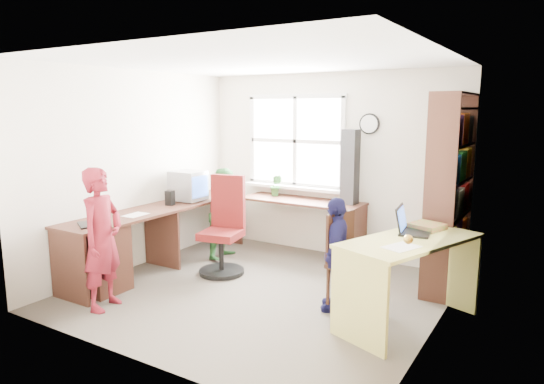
{
  "coord_description": "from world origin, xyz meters",
  "views": [
    {
      "loc": [
        2.67,
        -4.14,
        1.93
      ],
      "look_at": [
        0.0,
        0.25,
        1.05
      ],
      "focal_mm": 32.0,
      "sensor_mm": 36.0,
      "label": 1
    }
  ],
  "objects_px": {
    "crt_monitor": "(188,186)",
    "cd_tower": "(350,167)",
    "l_desk": "(150,240)",
    "bookshelf": "(449,197)",
    "right_desk": "(409,262)",
    "laptop_left": "(95,220)",
    "person_red": "(102,239)",
    "person_green": "(226,213)",
    "swivel_chair": "(224,231)",
    "person_navy": "(336,254)",
    "wooden_chair": "(349,258)",
    "potted_plant": "(276,185)",
    "laptop_right": "(410,227)"
  },
  "relations": [
    {
      "from": "laptop_left",
      "to": "person_green",
      "type": "xyz_separation_m",
      "value": [
        0.38,
        1.74,
        -0.21
      ]
    },
    {
      "from": "l_desk",
      "to": "crt_monitor",
      "type": "height_order",
      "value": "crt_monitor"
    },
    {
      "from": "l_desk",
      "to": "bookshelf",
      "type": "xyz_separation_m",
      "value": [
        2.96,
        1.47,
        0.55
      ]
    },
    {
      "from": "swivel_chair",
      "to": "laptop_left",
      "type": "xyz_separation_m",
      "value": [
        -0.71,
        -1.25,
        0.3
      ]
    },
    {
      "from": "bookshelf",
      "to": "wooden_chair",
      "type": "distance_m",
      "value": 1.39
    },
    {
      "from": "person_navy",
      "to": "person_green",
      "type": "bearing_deg",
      "value": -133.4
    },
    {
      "from": "laptop_left",
      "to": "person_navy",
      "type": "xyz_separation_m",
      "value": [
        2.3,
        0.94,
        -0.24
      ]
    },
    {
      "from": "right_desk",
      "to": "laptop_left",
      "type": "xyz_separation_m",
      "value": [
        -2.99,
        -0.97,
        0.22
      ]
    },
    {
      "from": "person_red",
      "to": "person_green",
      "type": "height_order",
      "value": "person_red"
    },
    {
      "from": "crt_monitor",
      "to": "potted_plant",
      "type": "distance_m",
      "value": 1.2
    },
    {
      "from": "l_desk",
      "to": "person_navy",
      "type": "height_order",
      "value": "person_navy"
    },
    {
      "from": "right_desk",
      "to": "person_green",
      "type": "height_order",
      "value": "person_green"
    },
    {
      "from": "person_green",
      "to": "potted_plant",
      "type": "bearing_deg",
      "value": -35.5
    },
    {
      "from": "crt_monitor",
      "to": "cd_tower",
      "type": "height_order",
      "value": "cd_tower"
    },
    {
      "from": "cd_tower",
      "to": "person_red",
      "type": "bearing_deg",
      "value": -114.51
    },
    {
      "from": "swivel_chair",
      "to": "laptop_left",
      "type": "bearing_deg",
      "value": -131.28
    },
    {
      "from": "l_desk",
      "to": "potted_plant",
      "type": "xyz_separation_m",
      "value": [
        0.62,
        1.77,
        0.44
      ]
    },
    {
      "from": "crt_monitor",
      "to": "person_green",
      "type": "relative_size",
      "value": 0.34
    },
    {
      "from": "l_desk",
      "to": "cd_tower",
      "type": "distance_m",
      "value": 2.57
    },
    {
      "from": "wooden_chair",
      "to": "swivel_chair",
      "type": "bearing_deg",
      "value": -172.73
    },
    {
      "from": "bookshelf",
      "to": "crt_monitor",
      "type": "height_order",
      "value": "bookshelf"
    },
    {
      "from": "potted_plant",
      "to": "bookshelf",
      "type": "bearing_deg",
      "value": -7.35
    },
    {
      "from": "right_desk",
      "to": "potted_plant",
      "type": "relative_size",
      "value": 5.11
    },
    {
      "from": "l_desk",
      "to": "right_desk",
      "type": "height_order",
      "value": "right_desk"
    },
    {
      "from": "bookshelf",
      "to": "laptop_right",
      "type": "bearing_deg",
      "value": -99.62
    },
    {
      "from": "crt_monitor",
      "to": "wooden_chair",
      "type": "bearing_deg",
      "value": -13.19
    },
    {
      "from": "swivel_chair",
      "to": "potted_plant",
      "type": "relative_size",
      "value": 3.89
    },
    {
      "from": "laptop_left",
      "to": "bookshelf",
      "type": "bearing_deg",
      "value": 64.04
    },
    {
      "from": "laptop_left",
      "to": "person_red",
      "type": "xyz_separation_m",
      "value": [
        0.35,
        -0.21,
        -0.11
      ]
    },
    {
      "from": "right_desk",
      "to": "person_navy",
      "type": "distance_m",
      "value": 0.7
    },
    {
      "from": "crt_monitor",
      "to": "cd_tower",
      "type": "xyz_separation_m",
      "value": [
        1.87,
        0.9,
        0.27
      ]
    },
    {
      "from": "laptop_right",
      "to": "cd_tower",
      "type": "distance_m",
      "value": 1.7
    },
    {
      "from": "bookshelf",
      "to": "swivel_chair",
      "type": "distance_m",
      "value": 2.57
    },
    {
      "from": "laptop_left",
      "to": "cd_tower",
      "type": "distance_m",
      "value": 3.05
    },
    {
      "from": "bookshelf",
      "to": "person_red",
      "type": "height_order",
      "value": "bookshelf"
    },
    {
      "from": "bookshelf",
      "to": "wooden_chair",
      "type": "height_order",
      "value": "bookshelf"
    },
    {
      "from": "crt_monitor",
      "to": "bookshelf",
      "type": "bearing_deg",
      "value": 9.65
    },
    {
      "from": "bookshelf",
      "to": "person_navy",
      "type": "xyz_separation_m",
      "value": [
        -0.79,
        -1.17,
        -0.45
      ]
    },
    {
      "from": "cd_tower",
      "to": "person_green",
      "type": "distance_m",
      "value": 1.71
    },
    {
      "from": "person_green",
      "to": "person_red",
      "type": "bearing_deg",
      "value": 172.3
    },
    {
      "from": "person_green",
      "to": "swivel_chair",
      "type": "bearing_deg",
      "value": -152.56
    },
    {
      "from": "swivel_chair",
      "to": "l_desk",
      "type": "bearing_deg",
      "value": -145.08
    },
    {
      "from": "l_desk",
      "to": "cd_tower",
      "type": "xyz_separation_m",
      "value": [
        1.69,
        1.78,
        0.76
      ]
    },
    {
      "from": "crt_monitor",
      "to": "laptop_left",
      "type": "distance_m",
      "value": 1.52
    },
    {
      "from": "cd_tower",
      "to": "person_green",
      "type": "bearing_deg",
      "value": -150.18
    },
    {
      "from": "laptop_right",
      "to": "potted_plant",
      "type": "bearing_deg",
      "value": 53.39
    },
    {
      "from": "swivel_chair",
      "to": "person_navy",
      "type": "xyz_separation_m",
      "value": [
        1.58,
        -0.32,
        0.06
      ]
    },
    {
      "from": "laptop_left",
      "to": "crt_monitor",
      "type": "bearing_deg",
      "value": 121.6
    },
    {
      "from": "l_desk",
      "to": "bookshelf",
      "type": "distance_m",
      "value": 3.35
    },
    {
      "from": "l_desk",
      "to": "person_red",
      "type": "height_order",
      "value": "person_red"
    }
  ]
}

